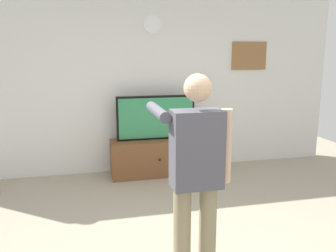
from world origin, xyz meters
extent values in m
cube|color=silver|center=(0.00, 2.95, 1.35)|extent=(6.40, 0.10, 2.70)
cube|color=brown|center=(0.22, 2.60, 0.27)|extent=(1.38, 0.43, 0.55)
sphere|color=black|center=(0.22, 2.37, 0.30)|extent=(0.04, 0.04, 0.04)
cube|color=black|center=(0.22, 2.65, 0.88)|extent=(1.18, 0.06, 0.66)
cube|color=#338C59|center=(0.22, 2.62, 0.88)|extent=(1.12, 0.01, 0.60)
cylinder|color=white|center=(0.22, 2.89, 2.25)|extent=(0.26, 0.03, 0.26)
cube|color=olive|center=(1.80, 2.90, 1.78)|extent=(0.59, 0.04, 0.44)
cylinder|color=gray|center=(-0.11, -0.04, 0.41)|extent=(0.14, 0.14, 0.82)
cylinder|color=gray|center=(0.10, -0.04, 0.41)|extent=(0.14, 0.14, 0.82)
cube|color=#4C4C56|center=(0.00, -0.04, 1.12)|extent=(0.39, 0.22, 0.60)
sphere|color=tan|center=(0.00, -0.04, 1.59)|extent=(0.21, 0.21, 0.21)
cylinder|color=#4C4C56|center=(-0.24, 0.25, 1.38)|extent=(0.09, 0.58, 0.09)
cube|color=white|center=(-0.24, 0.57, 1.38)|extent=(0.04, 0.12, 0.04)
cylinder|color=tan|center=(0.23, -0.04, 1.14)|extent=(0.09, 0.09, 0.58)
camera|label=1|loc=(-0.81, -2.54, 1.85)|focal=38.25mm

